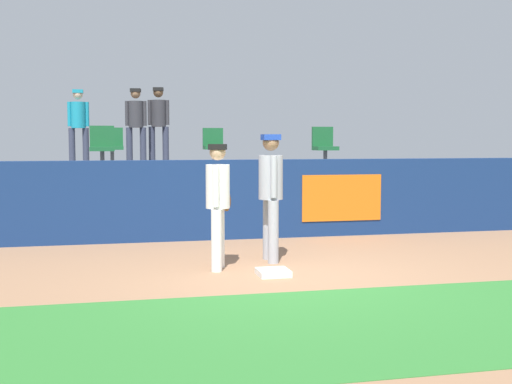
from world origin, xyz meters
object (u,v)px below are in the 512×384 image
Objects in this scene: seat_back_left at (112,144)px; seat_front_left at (102,145)px; first_base at (273,272)px; seat_front_right at (324,145)px; player_fielder_home at (218,197)px; seat_back_center at (214,144)px; spectator_hooded at (159,120)px; spectator_capped at (136,121)px; spectator_casual at (78,121)px; player_runner_visitor at (271,188)px.

seat_back_left is 1.00× the size of seat_front_left.
first_base is 5.43m from seat_front_right.
seat_back_center reaches higher than player_fielder_home.
player_fielder_home reaches higher than first_base.
spectator_hooded is at bearing 137.05° from seat_front_right.
seat_front_left is (-0.20, -1.80, -0.00)m from seat_back_left.
first_base is 6.67m from seat_back_center.
seat_front_left is at bearing 81.37° from spectator_capped.
first_base is 1.25m from player_fielder_home.
spectator_casual is at bearing 161.13° from seat_back_center.
spectator_hooded is (-1.13, 1.11, 0.57)m from seat_back_center.
player_fielder_home is 2.00× the size of seat_back_center.
seat_front_left reaches higher than first_base.
spectator_capped is (-1.40, 7.25, 2.14)m from first_base.
seat_front_left is 3.02m from seat_back_center.
seat_front_left is 2.91m from spectator_casual.
spectator_casual is at bearing 100.84° from seat_front_left.
seat_front_right is 0.48× the size of spectator_capped.
first_base is 0.23× the size of spectator_casual.
spectator_casual reaches higher than player_runner_visitor.
player_runner_visitor is 1.05× the size of spectator_capped.
player_fielder_home is 6.09m from seat_back_left.
player_runner_visitor is at bearing -57.41° from seat_front_left.
spectator_casual reaches higher than seat_front_left.
seat_back_center is at bearing 137.82° from seat_front_right.
spectator_capped is at bearing 170.08° from spectator_casual.
seat_front_right reaches higher than player_fielder_home.
seat_front_right is at bearing 150.86° from spectator_casual.
spectator_capped reaches higher than seat_front_right.
spectator_casual is (-2.96, 1.01, 0.52)m from seat_back_center.
spectator_casual is (-2.07, 6.91, 1.19)m from player_fielder_home.
spectator_capped reaches higher than seat_front_left.
first_base is 8.23m from spectator_casual.
player_fielder_home is 2.00× the size of seat_back_left.
first_base is 0.23× the size of spectator_capped.
seat_front_left reaches higher than player_runner_visitor.
seat_front_left is at bearing 114.67° from first_base.
first_base is 0.48× the size of seat_front_right.
spectator_casual reaches higher than first_base.
seat_front_left is 3.23m from spectator_hooded.
seat_front_left and seat_back_center have the same top height.
seat_back_left is at bearing 106.77° from first_base.
spectator_hooded is at bearing 96.48° from first_base.
seat_front_right reaches higher than first_base.
spectator_casual is (-1.82, -0.10, -0.05)m from spectator_hooded.
spectator_hooded is 1.83m from spectator_casual.
seat_back_left and seat_back_center have the same top height.
spectator_capped is at bearing -156.37° from player_fielder_home.
seat_front_right is (2.26, 4.67, 1.60)m from first_base.
first_base is at bearing -65.33° from seat_front_left.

